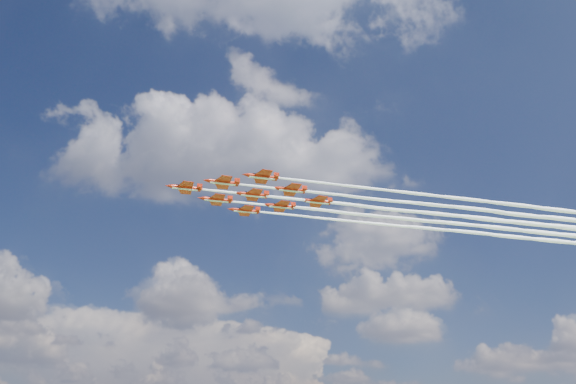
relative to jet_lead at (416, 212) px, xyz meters
The scene contains 9 objects.
jet_lead is the anchor object (origin of this frame).
jet_row2_port 11.49m from the jet_lead, 16.30° to the right, with size 142.58×45.10×2.55m.
jet_row2_starb 11.49m from the jet_lead, 48.77° to the left, with size 142.58×45.10×2.55m.
jet_row3_port 22.97m from the jet_lead, 16.30° to the right, with size 142.58×45.10×2.55m.
jet_row3_centre 19.37m from the jet_lead, 16.24° to the left, with size 142.58×45.10×2.55m.
jet_row3_starb 22.97m from the jet_lead, 48.77° to the left, with size 142.58×45.10×2.55m.
jet_row4_port 29.70m from the jet_lead, ahead, with size 142.58×45.10×2.55m.
jet_row4_starb 29.70m from the jet_lead, 28.24° to the left, with size 142.58×45.10×2.55m.
jet_tail 38.73m from the jet_lead, 16.24° to the left, with size 142.58×45.10×2.55m.
Camera 1 is at (12.74, -142.59, 17.43)m, focal length 35.00 mm.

